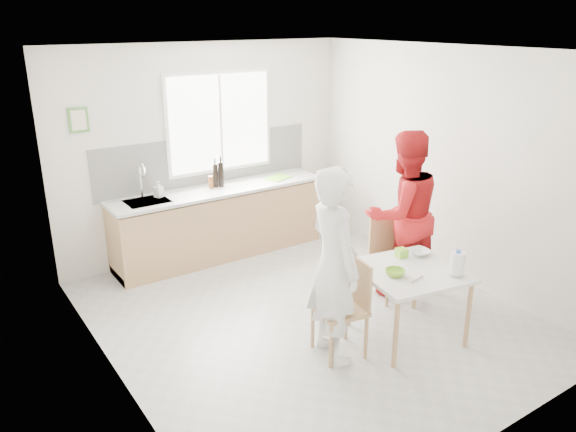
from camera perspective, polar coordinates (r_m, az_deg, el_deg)
name	(u,v)px	position (r m, az deg, el deg)	size (l,w,h in m)	color
ground	(308,315)	(6.03, 2.03, -10.04)	(4.50, 4.50, 0.00)	#B7B7B2
room_shell	(310,164)	(5.41, 2.24, 5.28)	(4.50, 4.50, 4.50)	silver
window	(220,122)	(7.36, -6.93, 9.44)	(1.50, 0.06, 1.30)	white
backsplash	(207,160)	(7.38, -8.21, 5.64)	(3.00, 0.02, 0.65)	white
picture_frame	(78,120)	(6.72, -20.52, 9.12)	(0.22, 0.03, 0.28)	#4E893E
kitchen_counter	(220,225)	(7.37, -6.93, -0.91)	(2.84, 0.64, 1.37)	tan
dining_table	(409,277)	(5.51, 12.18, -6.04)	(1.07, 1.07, 0.71)	silver
chair_left	(346,303)	(5.23, 5.96, -8.78)	(0.49, 0.49, 0.92)	tan
chair_far	(390,252)	(6.36, 10.35, -3.60)	(0.50, 0.50, 0.93)	tan
person_white	(334,266)	(4.99, 4.69, -5.05)	(0.66, 0.43, 1.82)	white
person_red	(403,215)	(6.27, 11.56, 0.14)	(0.91, 0.71, 1.87)	red
bowl_green	(395,273)	(5.32, 10.83, -5.67)	(0.19, 0.19, 0.06)	#82C02C
bowl_white	(420,252)	(5.82, 13.22, -3.62)	(0.21, 0.21, 0.05)	silver
milk_jug	(457,263)	(5.43, 16.84, -4.57)	(0.18, 0.13, 0.23)	white
green_box	(401,253)	(5.72, 11.45, -3.69)	(0.10, 0.10, 0.09)	#83D030
spoon	(417,280)	(5.28, 12.94, -6.31)	(0.01, 0.01, 0.16)	#A5A5AA
cutting_board	(278,178)	(7.60, -1.00, 3.92)	(0.35, 0.25, 0.01)	#73C82E
wine_bottle_a	(221,174)	(7.24, -6.82, 4.23)	(0.07, 0.07, 0.32)	black
wine_bottle_b	(215,175)	(7.23, -7.39, 4.11)	(0.07, 0.07, 0.30)	black
jar_amber	(211,182)	(7.19, -7.86, 3.42)	(0.06, 0.06, 0.16)	brown
soap_bottle	(158,189)	(6.95, -13.03, 2.68)	(0.09, 0.09, 0.20)	#999999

